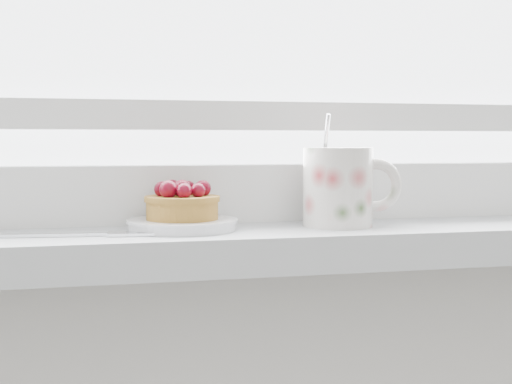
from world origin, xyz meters
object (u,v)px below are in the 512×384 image
object	(u,v)px
floral_mug	(340,185)
fork	(70,235)
saucer	(182,225)
raspberry_tart	(182,203)

from	to	relation	value
floral_mug	fork	size ratio (longest dim) A/B	0.64
saucer	raspberry_tart	distance (m)	0.02
saucer	floral_mug	distance (m)	0.19
saucer	floral_mug	world-z (taller)	floral_mug
raspberry_tart	fork	distance (m)	0.13
floral_mug	saucer	bearing A→B (deg)	177.66
saucer	fork	world-z (taller)	saucer
fork	floral_mug	bearing A→B (deg)	3.53
floral_mug	fork	xyz separation A→B (m)	(-0.31, -0.02, -0.05)
saucer	raspberry_tart	world-z (taller)	raspberry_tart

